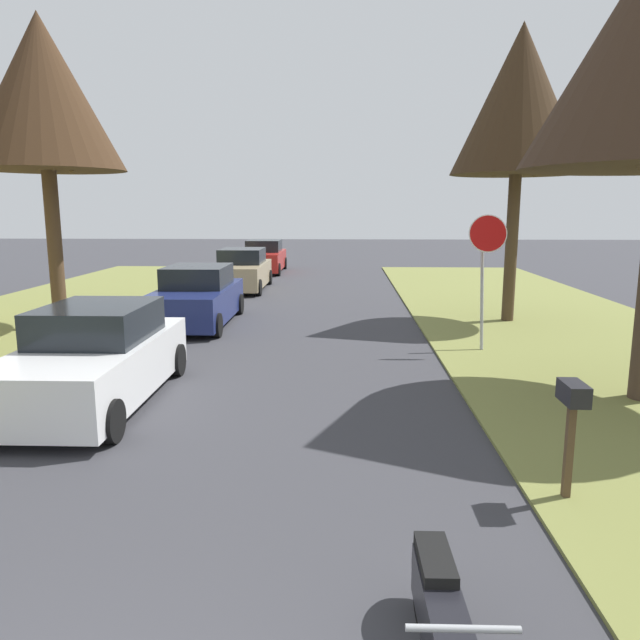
# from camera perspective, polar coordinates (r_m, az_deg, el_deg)

# --- Properties ---
(stop_sign_far) EXTENTS (0.81, 0.58, 2.94)m
(stop_sign_far) POSITION_cam_1_polar(r_m,az_deg,el_deg) (13.38, 15.51, 6.17)
(stop_sign_far) COLOR #9EA0A5
(stop_sign_far) RESTS_ON grass_verge_right
(street_tree_right_mid_b) EXTENTS (3.47, 3.47, 7.76)m
(street_tree_right_mid_b) POSITION_cam_1_polar(r_m,az_deg,el_deg) (17.41, 18.47, 19.16)
(street_tree_right_mid_b) COLOR #453523
(street_tree_right_mid_b) RESTS_ON grass_verge_right
(street_tree_left_mid_b) EXTENTS (3.79, 3.79, 7.72)m
(street_tree_left_mid_b) POSITION_cam_1_polar(r_m,az_deg,el_deg) (17.05, -24.88, 18.94)
(street_tree_left_mid_b) COLOR #4F3825
(street_tree_left_mid_b) RESTS_ON grass_verge_left
(parked_sedan_white) EXTENTS (1.97, 4.41, 1.57)m
(parked_sedan_white) POSITION_cam_1_polar(r_m,az_deg,el_deg) (10.33, -20.54, -3.46)
(parked_sedan_white) COLOR white
(parked_sedan_white) RESTS_ON ground
(parked_sedan_navy) EXTENTS (1.97, 4.41, 1.57)m
(parked_sedan_navy) POSITION_cam_1_polar(r_m,az_deg,el_deg) (16.58, -11.62, 2.08)
(parked_sedan_navy) COLOR navy
(parked_sedan_navy) RESTS_ON ground
(parked_sedan_tan) EXTENTS (1.97, 4.41, 1.57)m
(parked_sedan_tan) POSITION_cam_1_polar(r_m,az_deg,el_deg) (23.48, -7.45, 4.65)
(parked_sedan_tan) COLOR tan
(parked_sedan_tan) RESTS_ON ground
(parked_sedan_red) EXTENTS (1.97, 4.41, 1.57)m
(parked_sedan_red) POSITION_cam_1_polar(r_m,az_deg,el_deg) (29.86, -5.35, 5.94)
(parked_sedan_red) COLOR red
(parked_sedan_red) RESTS_ON ground
(parked_motorcycle) EXTENTS (0.60, 2.05, 0.97)m
(parked_motorcycle) POSITION_cam_1_polar(r_m,az_deg,el_deg) (4.38, 11.28, -26.49)
(parked_motorcycle) COLOR black
(parked_motorcycle) RESTS_ON ground
(curbside_mailbox) EXTENTS (0.22, 0.44, 1.27)m
(curbside_mailbox) POSITION_cam_1_polar(r_m,az_deg,el_deg) (6.88, 22.87, -7.62)
(curbside_mailbox) COLOR brown
(curbside_mailbox) RESTS_ON grass_verge_right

